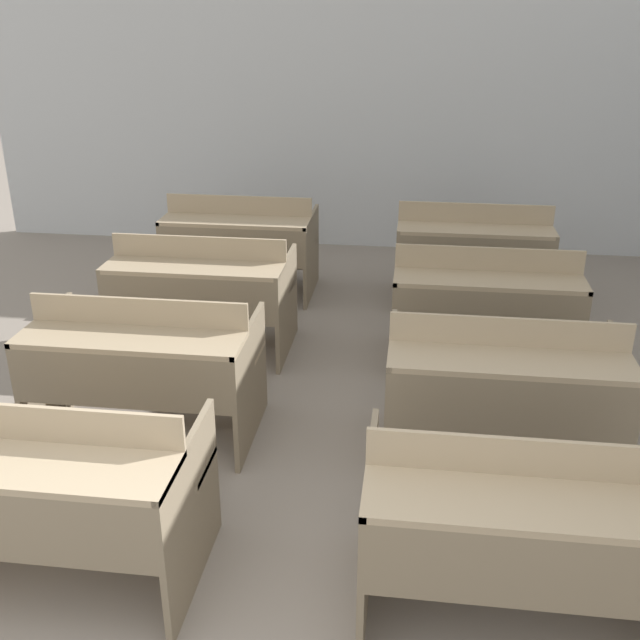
{
  "coord_description": "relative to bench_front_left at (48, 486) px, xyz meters",
  "views": [
    {
      "loc": [
        0.78,
        -1.19,
        2.34
      ],
      "look_at": [
        0.29,
        2.51,
        0.74
      ],
      "focal_mm": 42.0,
      "sensor_mm": 36.0,
      "label": 1
    }
  ],
  "objects": [
    {
      "name": "bench_second_left",
      "position": [
        -0.01,
        1.19,
        0.0
      ],
      "size": [
        1.23,
        0.76,
        0.85
      ],
      "color": "#7D6E57",
      "rests_on": "ground_plane"
    },
    {
      "name": "bench_third_right",
      "position": [
        1.97,
        2.36,
        0.0
      ],
      "size": [
        1.23,
        0.76,
        0.85
      ],
      "color": "#7C6D56",
      "rests_on": "ground_plane"
    },
    {
      "name": "bench_back_right",
      "position": [
        1.95,
        3.52,
        0.0
      ],
      "size": [
        1.23,
        0.76,
        0.85
      ],
      "color": "#7F7059",
      "rests_on": "ground_plane"
    },
    {
      "name": "bench_back_left",
      "position": [
        0.01,
        3.52,
        0.0
      ],
      "size": [
        1.23,
        0.76,
        0.85
      ],
      "color": "#7F7059",
      "rests_on": "ground_plane"
    },
    {
      "name": "bench_second_right",
      "position": [
        1.98,
        1.17,
        0.0
      ],
      "size": [
        1.23,
        0.76,
        0.85
      ],
      "color": "#82735C",
      "rests_on": "ground_plane"
    },
    {
      "name": "bench_third_left",
      "position": [
        -0.0,
        2.35,
        0.0
      ],
      "size": [
        1.23,
        0.76,
        0.85
      ],
      "color": "#7E6F58",
      "rests_on": "ground_plane"
    },
    {
      "name": "bench_front_right",
      "position": [
        1.94,
        0.01,
        0.0
      ],
      "size": [
        1.23,
        0.76,
        0.85
      ],
      "color": "#7F7059",
      "rests_on": "ground_plane"
    },
    {
      "name": "bench_front_left",
      "position": [
        0.0,
        0.0,
        0.0
      ],
      "size": [
        1.23,
        0.76,
        0.85
      ],
      "color": "#81725B",
      "rests_on": "ground_plane"
    },
    {
      "name": "wall_back",
      "position": [
        0.69,
        5.02,
        1.07
      ],
      "size": [
        7.13,
        0.06,
        3.07
      ],
      "color": "silver",
      "rests_on": "ground_plane"
    }
  ]
}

